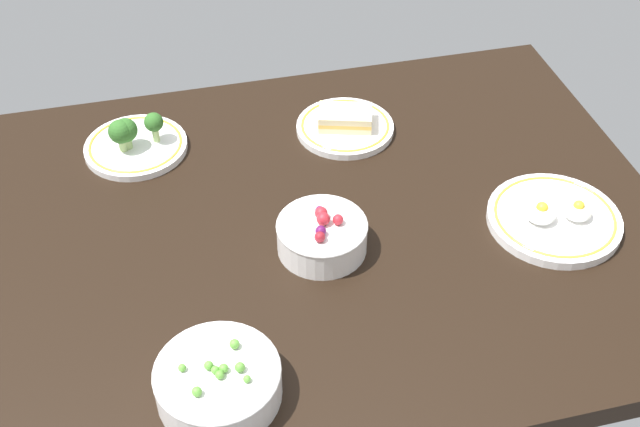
# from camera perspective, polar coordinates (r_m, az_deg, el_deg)

# --- Properties ---
(dining_table) EXTENTS (1.15, 0.88, 0.04)m
(dining_table) POSITION_cam_1_polar(r_m,az_deg,el_deg) (1.37, -0.00, -1.24)
(dining_table) COLOR black
(dining_table) RESTS_ON ground
(bowl_berries) EXTENTS (0.14, 0.14, 0.07)m
(bowl_berries) POSITION_cam_1_polar(r_m,az_deg,el_deg) (1.29, 0.14, -1.50)
(bowl_berries) COLOR white
(bowl_berries) RESTS_ON dining_table
(plate_sandwich) EXTENTS (0.18, 0.18, 0.05)m
(plate_sandwich) POSITION_cam_1_polar(r_m,az_deg,el_deg) (1.54, 1.75, 6.16)
(plate_sandwich) COLOR white
(plate_sandwich) RESTS_ON dining_table
(plate_broccoli) EXTENTS (0.19, 0.19, 0.08)m
(plate_broccoli) POSITION_cam_1_polar(r_m,az_deg,el_deg) (1.53, -12.75, 4.87)
(plate_broccoli) COLOR white
(plate_broccoli) RESTS_ON dining_table
(plate_eggs) EXTENTS (0.22, 0.22, 0.05)m
(plate_eggs) POSITION_cam_1_polar(r_m,az_deg,el_deg) (1.40, 15.94, -0.29)
(plate_eggs) COLOR white
(plate_eggs) RESTS_ON dining_table
(bowl_peas) EXTENTS (0.17, 0.17, 0.06)m
(bowl_peas) POSITION_cam_1_polar(r_m,az_deg,el_deg) (1.11, -7.06, -11.46)
(bowl_peas) COLOR white
(bowl_peas) RESTS_ON dining_table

